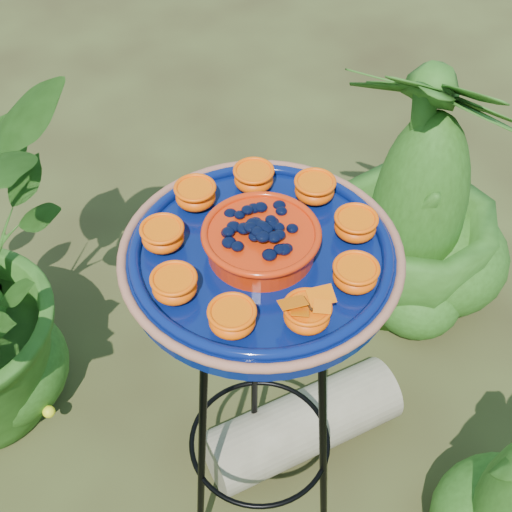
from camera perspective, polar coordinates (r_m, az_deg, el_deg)
name	(u,v)px	position (r m, az deg, el deg)	size (l,w,h in m)	color
ground_plane	(237,509)	(2.07, -1.56, -19.60)	(20.00, 20.00, 0.00)	black
tripod_stand	(260,384)	(1.57, 0.33, -10.22)	(0.41, 0.41, 0.95)	black
feeder_dish	(261,253)	(1.24, 0.41, 0.27)	(0.57, 0.57, 0.11)	#06144F
driftwood_log	(303,424)	(2.08, 3.75, -13.30)	(0.19, 0.19, 0.56)	gray
shrub_back_right	(422,192)	(2.20, 13.14, 5.05)	(0.53, 0.53, 0.94)	#234A13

